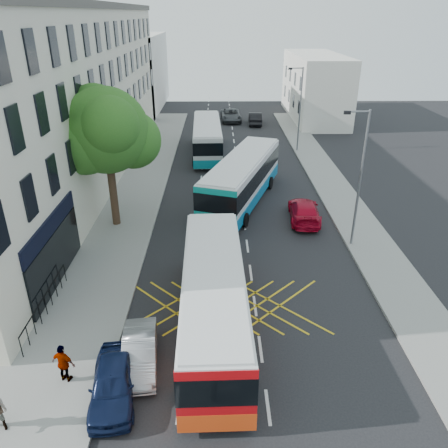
{
  "coord_description": "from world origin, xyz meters",
  "views": [
    {
      "loc": [
        -1.73,
        -11.18,
        12.75
      ],
      "look_at": [
        -1.43,
        10.55,
        2.2
      ],
      "focal_mm": 35.0,
      "sensor_mm": 36.0,
      "label": 1
    }
  ],
  "objects_px": {
    "bus_near": "(214,299)",
    "distant_car_dark": "(255,118)",
    "bus_far": "(207,138)",
    "parked_car_blue": "(113,382)",
    "distant_car_grey": "(231,115)",
    "red_hatchback": "(304,211)",
    "lamp_far": "(299,105)",
    "parked_car_silver": "(140,352)",
    "street_tree": "(106,132)",
    "lamp_near": "(359,173)",
    "pedestrian_far": "(64,363)",
    "bus_mid": "(242,179)"
  },
  "relations": [
    {
      "from": "distant_car_grey",
      "to": "bus_mid",
      "type": "bearing_deg",
      "value": -92.23
    },
    {
      "from": "bus_near",
      "to": "bus_mid",
      "type": "distance_m",
      "value": 14.73
    },
    {
      "from": "lamp_near",
      "to": "parked_car_blue",
      "type": "distance_m",
      "value": 16.88
    },
    {
      "from": "bus_mid",
      "to": "red_hatchback",
      "type": "relative_size",
      "value": 2.6
    },
    {
      "from": "bus_mid",
      "to": "bus_far",
      "type": "bearing_deg",
      "value": 122.1
    },
    {
      "from": "street_tree",
      "to": "lamp_far",
      "type": "relative_size",
      "value": 1.1
    },
    {
      "from": "bus_far",
      "to": "red_hatchback",
      "type": "relative_size",
      "value": 2.41
    },
    {
      "from": "bus_far",
      "to": "parked_car_silver",
      "type": "bearing_deg",
      "value": -96.06
    },
    {
      "from": "distant_car_grey",
      "to": "pedestrian_far",
      "type": "xyz_separation_m",
      "value": [
        -7.48,
        -44.62,
        0.22
      ]
    },
    {
      "from": "parked_car_blue",
      "to": "distant_car_dark",
      "type": "height_order",
      "value": "distant_car_dark"
    },
    {
      "from": "lamp_far",
      "to": "parked_car_silver",
      "type": "bearing_deg",
      "value": -110.42
    },
    {
      "from": "parked_car_blue",
      "to": "bus_near",
      "type": "bearing_deg",
      "value": 38.6
    },
    {
      "from": "parked_car_silver",
      "to": "parked_car_blue",
      "type": "bearing_deg",
      "value": -120.31
    },
    {
      "from": "red_hatchback",
      "to": "distant_car_dark",
      "type": "relative_size",
      "value": 1.05
    },
    {
      "from": "bus_far",
      "to": "pedestrian_far",
      "type": "relative_size",
      "value": 7.0
    },
    {
      "from": "parked_car_silver",
      "to": "lamp_far",
      "type": "bearing_deg",
      "value": 62.75
    },
    {
      "from": "bus_near",
      "to": "parked_car_silver",
      "type": "height_order",
      "value": "bus_near"
    },
    {
      "from": "bus_mid",
      "to": "parked_car_silver",
      "type": "distance_m",
      "value": 17.43
    },
    {
      "from": "bus_far",
      "to": "distant_car_grey",
      "type": "xyz_separation_m",
      "value": [
        2.74,
        14.8,
        -0.93
      ]
    },
    {
      "from": "bus_near",
      "to": "bus_far",
      "type": "height_order",
      "value": "bus_far"
    },
    {
      "from": "bus_far",
      "to": "distant_car_grey",
      "type": "height_order",
      "value": "bus_far"
    },
    {
      "from": "street_tree",
      "to": "bus_near",
      "type": "relative_size",
      "value": 0.78
    },
    {
      "from": "distant_car_grey",
      "to": "red_hatchback",
      "type": "bearing_deg",
      "value": -84.62
    },
    {
      "from": "parked_car_blue",
      "to": "street_tree",
      "type": "bearing_deg",
      "value": 94.61
    },
    {
      "from": "street_tree",
      "to": "distant_car_grey",
      "type": "bearing_deg",
      "value": 74.72
    },
    {
      "from": "bus_far",
      "to": "distant_car_grey",
      "type": "distance_m",
      "value": 15.08
    },
    {
      "from": "lamp_near",
      "to": "distant_car_grey",
      "type": "bearing_deg",
      "value": 100.48
    },
    {
      "from": "red_hatchback",
      "to": "bus_far",
      "type": "bearing_deg",
      "value": -61.35
    },
    {
      "from": "lamp_near",
      "to": "red_hatchback",
      "type": "height_order",
      "value": "lamp_near"
    },
    {
      "from": "street_tree",
      "to": "bus_far",
      "type": "height_order",
      "value": "street_tree"
    },
    {
      "from": "red_hatchback",
      "to": "distant_car_grey",
      "type": "height_order",
      "value": "distant_car_grey"
    },
    {
      "from": "red_hatchback",
      "to": "distant_car_grey",
      "type": "relative_size",
      "value": 0.88
    },
    {
      "from": "distant_car_grey",
      "to": "lamp_near",
      "type": "bearing_deg",
      "value": -81.91
    },
    {
      "from": "bus_far",
      "to": "red_hatchback",
      "type": "xyz_separation_m",
      "value": [
        6.87,
        -15.45,
        -0.99
      ]
    },
    {
      "from": "lamp_far",
      "to": "parked_car_blue",
      "type": "distance_m",
      "value": 33.78
    },
    {
      "from": "distant_car_grey",
      "to": "parked_car_blue",
      "type": "bearing_deg",
      "value": -99.35
    },
    {
      "from": "street_tree",
      "to": "parked_car_blue",
      "type": "height_order",
      "value": "street_tree"
    },
    {
      "from": "bus_near",
      "to": "distant_car_dark",
      "type": "height_order",
      "value": "bus_near"
    },
    {
      "from": "parked_car_blue",
      "to": "distant_car_grey",
      "type": "distance_m",
      "value": 45.61
    },
    {
      "from": "red_hatchback",
      "to": "distant_car_grey",
      "type": "xyz_separation_m",
      "value": [
        -4.12,
        30.25,
        0.06
      ]
    },
    {
      "from": "lamp_far",
      "to": "bus_near",
      "type": "xyz_separation_m",
      "value": [
        -8.16,
        -27.71,
        -2.95
      ]
    },
    {
      "from": "parked_car_blue",
      "to": "pedestrian_far",
      "type": "height_order",
      "value": "pedestrian_far"
    },
    {
      "from": "street_tree",
      "to": "bus_near",
      "type": "height_order",
      "value": "street_tree"
    },
    {
      "from": "lamp_far",
      "to": "parked_car_silver",
      "type": "height_order",
      "value": "lamp_far"
    },
    {
      "from": "lamp_near",
      "to": "parked_car_blue",
      "type": "height_order",
      "value": "lamp_near"
    },
    {
      "from": "bus_near",
      "to": "distant_car_grey",
      "type": "xyz_separation_m",
      "value": [
        1.89,
        41.58,
        -0.92
      ]
    },
    {
      "from": "distant_car_dark",
      "to": "parked_car_blue",
      "type": "bearing_deg",
      "value": 81.07
    },
    {
      "from": "parked_car_silver",
      "to": "red_hatchback",
      "type": "xyz_separation_m",
      "value": [
        8.96,
        13.41,
        0.07
      ]
    },
    {
      "from": "bus_far",
      "to": "parked_car_blue",
      "type": "xyz_separation_m",
      "value": [
        -2.79,
        -30.47,
        -1.02
      ]
    },
    {
      "from": "bus_far",
      "to": "parked_car_blue",
      "type": "height_order",
      "value": "bus_far"
    }
  ]
}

